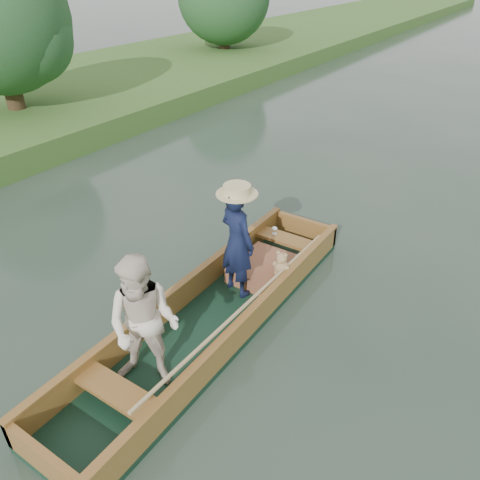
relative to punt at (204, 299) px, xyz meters
The scene contains 3 objects.
ground 0.55m from the punt, 89.66° to the left, with size 120.00×120.00×0.00m, color #283D30.
trees_far 8.43m from the punt, 100.26° to the left, with size 22.99×16.26×4.51m.
punt is the anchor object (origin of this frame).
Camera 1 is at (2.76, -3.58, 4.00)m, focal length 35.00 mm.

